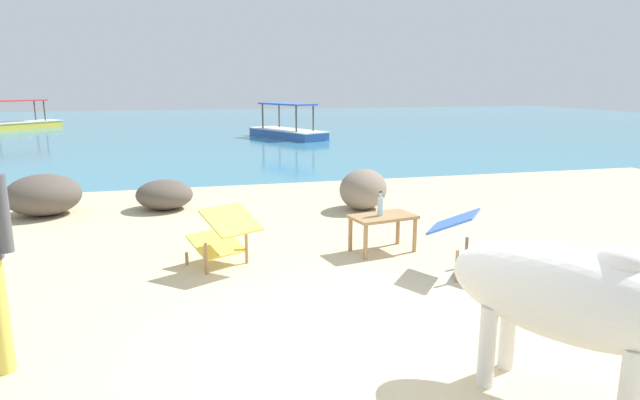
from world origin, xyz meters
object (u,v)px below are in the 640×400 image
object	(u,v)px
cow	(577,297)
boat_blue	(287,131)
deck_chair_far	(468,240)
low_bench_table	(383,221)
deck_chair_near	(224,234)
bottle	(380,206)
boat_yellow	(18,123)

from	to	relation	value
cow	boat_blue	bearing A→B (deg)	142.55
cow	deck_chair_far	size ratio (longest dim) A/B	1.97
low_bench_table	deck_chair_near	xyz separation A→B (m)	(-1.88, -0.12, 0.01)
boat_blue	deck_chair_near	bearing A→B (deg)	-38.44
bottle	deck_chair_near	xyz separation A→B (m)	(-1.85, -0.11, -0.18)
cow	boat_blue	xyz separation A→B (m)	(1.51, 17.35, -0.47)
low_bench_table	deck_chair_far	world-z (taller)	deck_chair_far
deck_chair_far	boat_blue	distance (m)	15.11
boat_blue	cow	bearing A→B (deg)	-29.94
low_bench_table	boat_yellow	xyz separation A→B (m)	(-9.50, 21.12, -0.12)
cow	bottle	xyz separation A→B (m)	(-0.05, 3.24, -0.15)
cow	boat_blue	size ratio (longest dim) A/B	0.48
deck_chair_near	boat_blue	bearing A→B (deg)	-42.24
deck_chair_near	boat_blue	world-z (taller)	boat_blue
boat_blue	boat_yellow	bearing A→B (deg)	-147.47
cow	boat_yellow	world-z (taller)	boat_yellow
cow	deck_chair_far	xyz separation A→B (m)	(0.56, 2.26, -0.33)
low_bench_table	boat_blue	distance (m)	14.18
low_bench_table	boat_yellow	world-z (taller)	boat_yellow
cow	bottle	bearing A→B (deg)	148.42
low_bench_table	boat_blue	xyz separation A→B (m)	(1.52, 14.10, -0.12)
cow	low_bench_table	bearing A→B (deg)	147.73
cow	deck_chair_far	bearing A→B (deg)	133.67
boat_blue	boat_yellow	size ratio (longest dim) A/B	1.11
low_bench_table	deck_chair_far	size ratio (longest dim) A/B	0.90
bottle	boat_yellow	distance (m)	23.15
deck_chair_far	deck_chair_near	bearing A→B (deg)	-159.99
cow	deck_chair_near	distance (m)	3.67
deck_chair_far	boat_blue	bearing A→B (deg)	125.79
bottle	deck_chair_near	distance (m)	1.86
deck_chair_far	boat_yellow	distance (m)	24.29
cow	low_bench_table	world-z (taller)	cow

